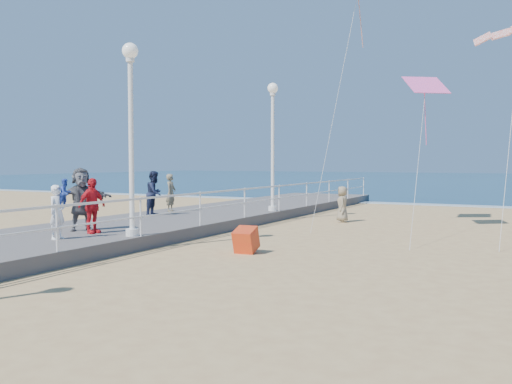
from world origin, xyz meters
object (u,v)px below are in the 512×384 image
at_px(lamp_post_far, 273,133).
at_px(woman_holding_toddler, 57,212).
at_px(box_kite, 246,242).
at_px(spectator_5, 81,199).
at_px(spectator_7, 155,193).
at_px(spectator_3, 92,206).
at_px(spectator_6, 171,193).
at_px(beach_walker_c, 342,204).
at_px(toddler_held, 65,193).
at_px(lamp_post_mid, 131,118).

relative_size(lamp_post_far, woman_holding_toddler, 3.67).
height_order(woman_holding_toddler, box_kite, woman_holding_toddler).
bearing_deg(spectator_5, spectator_7, 45.82).
distance_m(spectator_3, spectator_6, 7.09).
xyz_separation_m(spectator_5, beach_walker_c, (4.97, 9.41, -0.61)).
height_order(toddler_held, spectator_3, toddler_held).
xyz_separation_m(woman_holding_toddler, toddler_held, (0.15, 0.15, 0.51)).
distance_m(lamp_post_far, spectator_3, 9.53).
distance_m(woman_holding_toddler, spectator_7, 6.92).
xyz_separation_m(toddler_held, spectator_7, (-2.05, 6.51, -0.38)).
height_order(toddler_held, spectator_6, toddler_held).
relative_size(lamp_post_mid, spectator_5, 2.81).
xyz_separation_m(lamp_post_mid, lamp_post_far, (0.00, 9.00, 0.00)).
height_order(woman_holding_toddler, spectator_6, spectator_6).
bearing_deg(spectator_7, spectator_6, 0.52).
height_order(toddler_held, spectator_5, spectator_5).
relative_size(lamp_post_far, spectator_3, 3.33).
relative_size(woman_holding_toddler, spectator_6, 0.93).
xyz_separation_m(spectator_7, beach_walker_c, (6.03, 4.48, -0.52)).
bearing_deg(spectator_6, lamp_post_mid, -165.95).
bearing_deg(woman_holding_toddler, spectator_7, 13.93).
height_order(toddler_held, box_kite, toddler_held).
height_order(spectator_3, spectator_7, spectator_7).
relative_size(lamp_post_far, spectator_5, 2.81).
bearing_deg(beach_walker_c, woman_holding_toddler, -40.79).
height_order(lamp_post_mid, box_kite, lamp_post_mid).
bearing_deg(spectator_3, woman_holding_toddler, -171.49).
xyz_separation_m(toddler_held, spectator_6, (-2.34, 7.97, -0.45)).
relative_size(spectator_3, beach_walker_c, 1.09).
relative_size(lamp_post_far, spectator_7, 3.12).
distance_m(lamp_post_far, toddler_held, 10.57).
bearing_deg(toddler_held, spectator_5, 30.13).
bearing_deg(woman_holding_toddler, spectator_5, 23.95).
bearing_deg(beach_walker_c, spectator_7, -73.83).
bearing_deg(spectator_6, beach_walker_c, -78.22).
bearing_deg(lamp_post_mid, spectator_7, 121.70).
xyz_separation_m(woman_holding_toddler, spectator_7, (-1.90, 6.66, 0.13)).
bearing_deg(spectator_7, spectator_5, -178.69).
distance_m(lamp_post_far, spectator_6, 4.89).
bearing_deg(spectator_7, toddler_held, -173.33).
bearing_deg(lamp_post_mid, box_kite, 17.36).
bearing_deg(toddler_held, box_kite, -63.83).
height_order(spectator_6, spectator_7, spectator_7).
relative_size(spectator_5, box_kite, 3.15).
xyz_separation_m(lamp_post_mid, box_kite, (3.08, 0.96, -3.36)).
height_order(spectator_7, box_kite, spectator_7).
xyz_separation_m(lamp_post_mid, beach_walker_c, (2.82, 9.68, -2.93)).
bearing_deg(lamp_post_mid, beach_walker_c, 73.75).
height_order(spectator_3, beach_walker_c, spectator_3).
bearing_deg(box_kite, toddler_held, -156.32).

